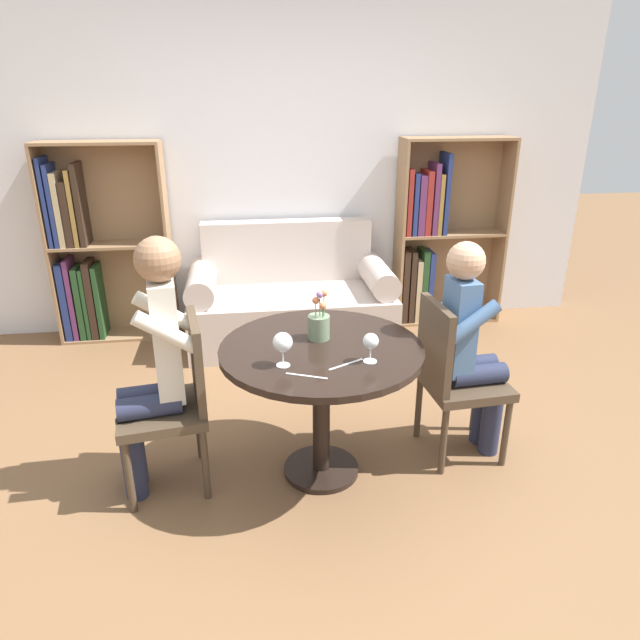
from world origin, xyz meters
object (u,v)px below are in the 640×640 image
object	(u,v)px
couch	(291,303)
wine_glass_right	(371,342)
chair_right	(453,373)
bookshelf_right	(434,237)
bookshelf_left	(94,251)
chair_left	(176,397)
flower_vase	(318,324)
wine_glass_left	(283,343)
person_right	(471,347)
person_left	(153,363)

from	to	relation	value
couch	wine_glass_right	bearing A→B (deg)	-84.25
chair_right	bookshelf_right	bearing A→B (deg)	-19.34
bookshelf_left	chair_right	xyz separation A→B (m)	(2.25, -1.97, -0.23)
chair_left	flower_vase	xyz separation A→B (m)	(0.72, 0.07, 0.32)
bookshelf_left	wine_glass_right	size ratio (longest dim) A/B	11.00
bookshelf_left	chair_left	xyz separation A→B (m)	(0.80, -2.03, -0.23)
couch	flower_vase	world-z (taller)	flower_vase
wine_glass_left	chair_left	bearing A→B (deg)	158.02
person_right	wine_glass_right	bearing A→B (deg)	111.22
wine_glass_right	couch	bearing A→B (deg)	95.75
person_left	chair_right	bearing A→B (deg)	84.53
bookshelf_right	wine_glass_left	size ratio (longest dim) A/B	9.56
wine_glass_left	wine_glass_right	distance (m)	0.40
couch	wine_glass_left	distance (m)	2.05
couch	person_right	size ratio (longest dim) A/B	1.32
bookshelf_left	wine_glass_right	xyz separation A→B (m)	(1.73, -2.25, 0.11)
chair_left	person_right	distance (m)	1.55
person_right	wine_glass_right	size ratio (longest dim) A/B	8.59
person_left	couch	bearing A→B (deg)	147.21
bookshelf_right	person_right	xyz separation A→B (m)	(-0.44, -1.96, -0.10)
couch	bookshelf_left	distance (m)	1.60
bookshelf_left	wine_glass_right	distance (m)	2.84
bookshelf_left	wine_glass_left	distance (m)	2.60
bookshelf_left	person_right	size ratio (longest dim) A/B	1.28
couch	chair_left	xyz separation A→B (m)	(-0.72, -1.76, 0.18)
couch	wine_glass_left	size ratio (longest dim) A/B	9.82
person_left	wine_glass_right	world-z (taller)	person_left
couch	person_left	distance (m)	1.99
couch	bookshelf_right	xyz separation A→B (m)	(1.25, 0.27, 0.43)
couch	bookshelf_right	world-z (taller)	bookshelf_right
couch	bookshelf_right	bearing A→B (deg)	12.03
wine_glass_right	person_right	bearing A→B (deg)	25.48
bookshelf_left	chair_left	bearing A→B (deg)	-68.41
couch	person_left	bearing A→B (deg)	-114.40
bookshelf_left	bookshelf_right	world-z (taller)	same
wine_glass_left	flower_vase	xyz separation A→B (m)	(0.20, 0.28, -0.03)
bookshelf_left	chair_left	size ratio (longest dim) A/B	1.73
chair_left	wine_glass_left	size ratio (longest dim) A/B	5.53
wine_glass_left	wine_glass_right	xyz separation A→B (m)	(0.40, -0.01, -0.01)
person_right	wine_glass_left	bearing A→B (deg)	101.11
chair_right	person_right	size ratio (longest dim) A/B	0.74
couch	person_left	xyz separation A→B (m)	(-0.81, -1.78, 0.39)
person_left	wine_glass_left	distance (m)	0.65
bookshelf_left	bookshelf_right	bearing A→B (deg)	-0.01
chair_left	chair_right	distance (m)	1.45
person_left	wine_glass_right	size ratio (longest dim) A/B	9.25
couch	person_right	xyz separation A→B (m)	(0.82, -1.69, 0.33)
wine_glass_left	person_left	bearing A→B (deg)	162.60
flower_vase	person_right	bearing A→B (deg)	-0.05
wine_glass_left	wine_glass_right	world-z (taller)	wine_glass_left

